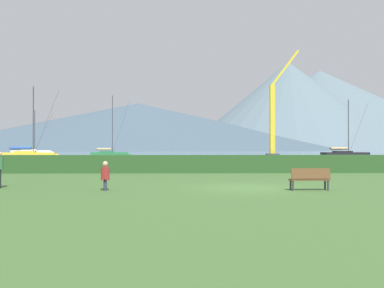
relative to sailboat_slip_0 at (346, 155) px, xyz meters
name	(u,v)px	position (x,y,z in m)	size (l,w,h in m)	color
ground_plane	(250,188)	(-22.46, -44.03, -0.67)	(1000.00, 1000.00, 0.00)	#3D602D
harbor_water	(190,152)	(-22.46, 92.97, -0.67)	(320.00, 246.00, 0.00)	slate
hedge_line	(225,164)	(-22.46, -33.03, -0.02)	(80.00, 1.20, 1.29)	#284C23
sailboat_slip_0	(346,155)	(0.00, 0.00, 0.00)	(8.21, 3.01, 9.36)	black
sailboat_slip_3	(29,156)	(-47.11, -5.08, 0.03)	(8.58, 3.86, 10.47)	gold
sailboat_slip_6	(110,154)	(-38.34, 8.97, -0.03)	(7.63, 3.52, 11.04)	#236B38
sailboat_slip_7	(32,153)	(-57.83, 24.78, 0.08)	(9.33, 4.89, 9.90)	white
park_bench_under_tree	(310,178)	(-20.09, -45.25, -0.14)	(1.70, 0.55, 0.95)	brown
person_seated_viewer	(105,174)	(-28.80, -45.12, 0.02)	(0.36, 0.56, 1.25)	#2D3347
dock_crane	(273,125)	(-9.67, 7.36, 5.14)	(5.70, 2.00, 18.90)	#333338
distant_hill_west_ridge	(362,126)	(154.94, 336.17, 23.17)	(242.16, 242.16, 47.68)	#425666
distant_hill_central_peak	(289,106)	(69.81, 295.05, 38.56)	(191.98, 191.98, 78.46)	slate
distant_hill_east_ridge	(320,110)	(112.94, 339.20, 39.13)	(289.82, 289.82, 79.59)	slate
distant_hill_far_shoulder	(138,127)	(-64.70, 292.28, 19.81)	(345.86, 345.86, 40.95)	#425666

